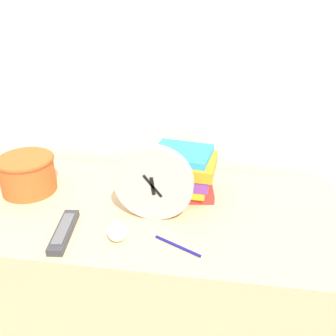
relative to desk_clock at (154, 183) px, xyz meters
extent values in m
cube|color=silver|center=(-0.05, 0.38, 0.37)|extent=(6.00, 0.04, 2.40)
cube|color=tan|center=(-0.05, 0.04, -0.47)|extent=(1.23, 0.55, 0.72)
cylinder|color=#B7B2A8|center=(0.00, 0.00, 0.00)|extent=(0.23, 0.03, 0.23)
cylinder|color=white|center=(0.00, -0.01, 0.00)|extent=(0.20, 0.01, 0.20)
cube|color=black|center=(0.00, -0.01, 0.00)|extent=(0.02, 0.01, 0.06)
cube|color=black|center=(0.00, -0.01, 0.00)|extent=(0.06, 0.01, 0.07)
cylinder|color=black|center=(0.00, -0.01, 0.00)|extent=(0.01, 0.00, 0.01)
cube|color=red|center=(0.07, 0.16, -0.10)|extent=(0.21, 0.19, 0.03)
cube|color=yellow|center=(0.05, 0.14, -0.08)|extent=(0.21, 0.14, 0.02)
cube|color=#7A3899|center=(0.05, 0.15, -0.05)|extent=(0.23, 0.17, 0.04)
cube|color=orange|center=(0.06, 0.15, -0.01)|extent=(0.22, 0.18, 0.04)
cube|color=#2D9ED1|center=(0.06, 0.16, 0.02)|extent=(0.20, 0.18, 0.02)
cylinder|color=#E05623|center=(-0.44, 0.09, -0.06)|extent=(0.18, 0.18, 0.12)
torus|color=#B3451C|center=(-0.44, 0.09, 0.00)|extent=(0.18, 0.18, 0.01)
cube|color=#333338|center=(-0.23, -0.12, -0.10)|extent=(0.06, 0.19, 0.02)
cube|color=#59595E|center=(-0.23, -0.12, -0.09)|extent=(0.05, 0.14, 0.00)
sphere|color=white|center=(-0.08, -0.12, -0.09)|extent=(0.06, 0.06, 0.06)
cylinder|color=navy|center=(0.09, -0.13, -0.11)|extent=(0.13, 0.07, 0.01)
camera|label=1|loc=(0.18, -0.95, 0.55)|focal=42.00mm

